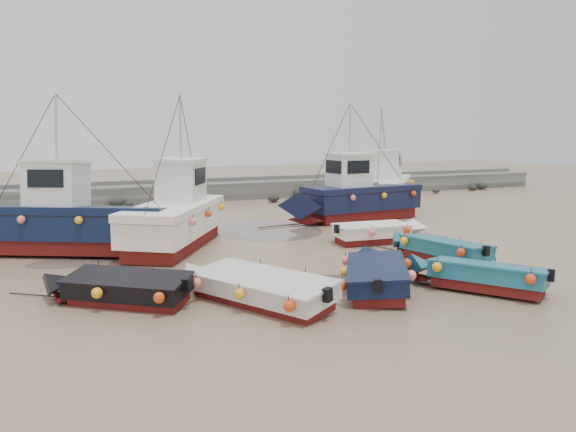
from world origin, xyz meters
The scene contains 17 objects.
ground centered at (0.00, 0.00, 0.00)m, with size 120.00×120.00×0.00m, color #937559.
seawall centered at (0.05, 21.99, 0.63)m, with size 60.00×4.92×1.50m.
puddle_a centered at (-1.60, -1.38, 0.00)m, with size 4.34×4.34×0.01m, color #5F574E.
puddle_b centered at (5.79, 4.32, 0.00)m, with size 3.36×3.36×0.01m, color #5F574E.
puddle_c centered at (-8.21, 5.23, 0.00)m, with size 3.55×3.55×0.01m, color #5F574E.
puddle_d centered at (0.72, 9.02, 0.00)m, with size 5.24×5.24×0.01m, color #5F574E.
dinghy_0 centered at (-3.91, -2.02, 0.54)m, with size 3.76×6.20×1.43m.
dinghy_1 centered at (0.03, -2.15, 0.54)m, with size 3.87×5.67×1.43m.
dinghy_2 centered at (2.65, -3.47, 0.55)m, with size 3.77×4.99×1.43m.
dinghy_4 centered at (-7.44, -0.60, 0.55)m, with size 4.91×3.96×1.43m.
dinghy_5 centered at (3.98, 3.98, 0.56)m, with size 5.48×2.14×1.43m.
dinghy_6 centered at (4.05, 0.15, 0.56)m, with size 2.32×5.46×1.43m.
cabin_boat_0 centered at (-8.56, 6.96, 1.34)m, with size 9.59×6.01×6.22m.
cabin_boat_1 centered at (-4.08, 6.77, 1.34)m, with size 6.19×9.21×6.22m.
cabin_boat_2 centered at (6.09, 9.95, 1.36)m, with size 9.71×3.24×6.22m.
cabin_boat_3 centered at (10.48, 13.46, 1.34)m, with size 7.51×8.88×6.22m.
person centered at (-5.72, 5.15, 0.00)m, with size 0.70×0.46×1.92m, color #1B1B3B.
Camera 1 is at (-9.06, -16.36, 4.72)m, focal length 35.00 mm.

